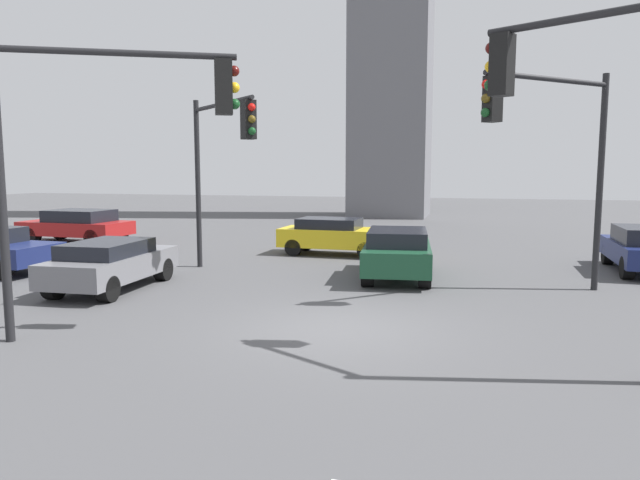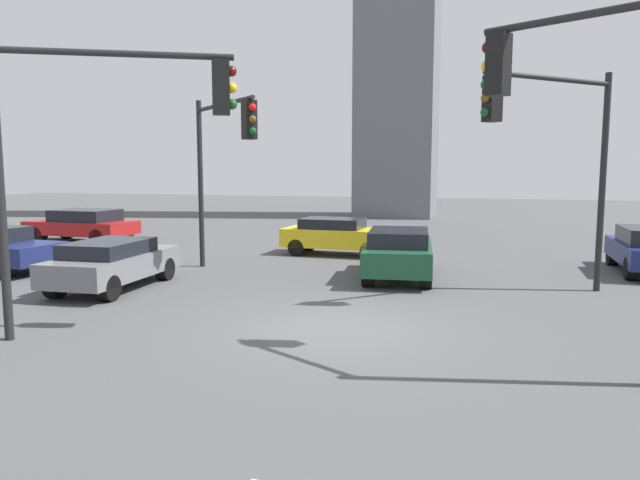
{
  "view_description": "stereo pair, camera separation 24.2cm",
  "coord_description": "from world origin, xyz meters",
  "px_view_note": "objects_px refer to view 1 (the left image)",
  "views": [
    {
      "loc": [
        2.56,
        -10.86,
        3.11
      ],
      "look_at": [
        -1.15,
        2.99,
        1.36
      ],
      "focal_mm": 32.81,
      "sensor_mm": 36.0,
      "label": 1
    },
    {
      "loc": [
        2.79,
        -10.79,
        3.11
      ],
      "look_at": [
        -1.15,
        2.99,
        1.36
      ],
      "focal_mm": 32.81,
      "sensor_mm": 36.0,
      "label": 2
    }
  ],
  "objects_px": {
    "traffic_light_2": "(112,124)",
    "car_4": "(111,263)",
    "traffic_light_3": "(220,147)",
    "traffic_light_0": "(552,135)",
    "car_0": "(397,252)",
    "car_3": "(77,225)",
    "car_5": "(334,235)",
    "traffic_light_1": "(580,113)"
  },
  "relations": [
    {
      "from": "traffic_light_2",
      "to": "traffic_light_3",
      "type": "relative_size",
      "value": 1.05
    },
    {
      "from": "traffic_light_2",
      "to": "traffic_light_3",
      "type": "height_order",
      "value": "traffic_light_2"
    },
    {
      "from": "car_0",
      "to": "traffic_light_0",
      "type": "bearing_deg",
      "value": -119.1
    },
    {
      "from": "traffic_light_2",
      "to": "car_0",
      "type": "distance_m",
      "value": 8.9
    },
    {
      "from": "car_3",
      "to": "car_5",
      "type": "height_order",
      "value": "car_3"
    },
    {
      "from": "traffic_light_1",
      "to": "traffic_light_0",
      "type": "bearing_deg",
      "value": -63.76
    },
    {
      "from": "traffic_light_0",
      "to": "car_4",
      "type": "bearing_deg",
      "value": -33.26
    },
    {
      "from": "traffic_light_0",
      "to": "traffic_light_2",
      "type": "height_order",
      "value": "traffic_light_2"
    },
    {
      "from": "traffic_light_3",
      "to": "car_3",
      "type": "relative_size",
      "value": 1.14
    },
    {
      "from": "car_3",
      "to": "car_0",
      "type": "bearing_deg",
      "value": 163.97
    },
    {
      "from": "car_0",
      "to": "traffic_light_2",
      "type": "bearing_deg",
      "value": 142.96
    },
    {
      "from": "traffic_light_0",
      "to": "traffic_light_3",
      "type": "bearing_deg",
      "value": -47.72
    },
    {
      "from": "traffic_light_3",
      "to": "car_5",
      "type": "xyz_separation_m",
      "value": [
        2.13,
        4.94,
        -3.01
      ]
    },
    {
      "from": "car_3",
      "to": "traffic_light_2",
      "type": "bearing_deg",
      "value": 132.09
    },
    {
      "from": "car_5",
      "to": "traffic_light_1",
      "type": "bearing_deg",
      "value": -57.16
    },
    {
      "from": "traffic_light_1",
      "to": "traffic_light_3",
      "type": "xyz_separation_m",
      "value": [
        -8.6,
        5.82,
        -0.23
      ]
    },
    {
      "from": "car_3",
      "to": "car_5",
      "type": "distance_m",
      "value": 11.32
    },
    {
      "from": "traffic_light_3",
      "to": "car_0",
      "type": "height_order",
      "value": "traffic_light_3"
    },
    {
      "from": "traffic_light_0",
      "to": "traffic_light_2",
      "type": "relative_size",
      "value": 1.0
    },
    {
      "from": "traffic_light_2",
      "to": "car_5",
      "type": "relative_size",
      "value": 1.38
    },
    {
      "from": "traffic_light_0",
      "to": "traffic_light_3",
      "type": "distance_m",
      "value": 8.82
    },
    {
      "from": "traffic_light_1",
      "to": "car_4",
      "type": "height_order",
      "value": "traffic_light_1"
    },
    {
      "from": "traffic_light_0",
      "to": "car_3",
      "type": "bearing_deg",
      "value": -62.35
    },
    {
      "from": "car_0",
      "to": "car_4",
      "type": "xyz_separation_m",
      "value": [
        -6.94,
        -3.51,
        -0.06
      ]
    },
    {
      "from": "traffic_light_2",
      "to": "car_4",
      "type": "height_order",
      "value": "traffic_light_2"
    },
    {
      "from": "traffic_light_1",
      "to": "traffic_light_2",
      "type": "relative_size",
      "value": 1.03
    },
    {
      "from": "car_0",
      "to": "traffic_light_3",
      "type": "bearing_deg",
      "value": 94.21
    },
    {
      "from": "car_4",
      "to": "car_0",
      "type": "bearing_deg",
      "value": -65.84
    },
    {
      "from": "traffic_light_0",
      "to": "traffic_light_2",
      "type": "distance_m",
      "value": 9.78
    },
    {
      "from": "car_3",
      "to": "car_5",
      "type": "xyz_separation_m",
      "value": [
        11.3,
        -0.56,
        -0.04
      ]
    },
    {
      "from": "traffic_light_1",
      "to": "car_5",
      "type": "bearing_deg",
      "value": -30.7
    },
    {
      "from": "car_5",
      "to": "car_4",
      "type": "bearing_deg",
      "value": -116.64
    },
    {
      "from": "traffic_light_3",
      "to": "traffic_light_1",
      "type": "bearing_deg",
      "value": 8.33
    },
    {
      "from": "car_0",
      "to": "car_3",
      "type": "xyz_separation_m",
      "value": [
        -14.16,
        4.58,
        -0.0
      ]
    },
    {
      "from": "traffic_light_2",
      "to": "car_5",
      "type": "height_order",
      "value": "traffic_light_2"
    },
    {
      "from": "traffic_light_2",
      "to": "car_4",
      "type": "xyz_separation_m",
      "value": [
        -2.69,
        3.64,
        -3.21
      ]
    },
    {
      "from": "traffic_light_3",
      "to": "car_5",
      "type": "bearing_deg",
      "value": 109.11
    },
    {
      "from": "traffic_light_1",
      "to": "traffic_light_2",
      "type": "xyz_separation_m",
      "value": [
        -7.87,
        -0.4,
        -0.05
      ]
    },
    {
      "from": "traffic_light_2",
      "to": "traffic_light_3",
      "type": "distance_m",
      "value": 6.27
    },
    {
      "from": "traffic_light_0",
      "to": "car_5",
      "type": "bearing_deg",
      "value": -83.51
    },
    {
      "from": "car_3",
      "to": "car_5",
      "type": "bearing_deg",
      "value": 179.04
    },
    {
      "from": "car_4",
      "to": "car_3",
      "type": "bearing_deg",
      "value": 39.06
    }
  ]
}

